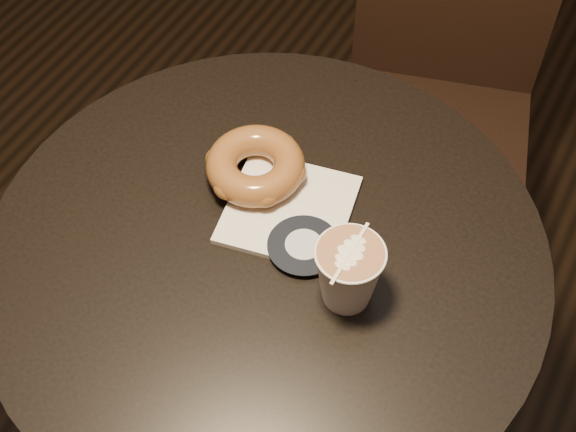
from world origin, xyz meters
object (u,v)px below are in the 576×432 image
at_px(cafe_table, 269,324).
at_px(latte_cup, 348,274).
at_px(doughnut, 255,165).
at_px(pastry_bag, 289,209).
at_px(chair, 443,70).

bearing_deg(cafe_table, latte_cup, -7.87).
distance_m(cafe_table, doughnut, 0.25).
xyz_separation_m(doughnut, latte_cup, (0.18, -0.10, 0.02)).
bearing_deg(latte_cup, doughnut, 150.74).
bearing_deg(doughnut, pastry_bag, -21.87).
xyz_separation_m(pastry_bag, doughnut, (-0.06, 0.03, 0.02)).
xyz_separation_m(chair, latte_cup, (0.11, -0.67, 0.28)).
relative_size(chair, pastry_bag, 5.98).
bearing_deg(cafe_table, doughnut, 126.41).
xyz_separation_m(chair, doughnut, (-0.07, -0.57, 0.26)).
distance_m(cafe_table, pastry_bag, 0.21).
height_order(cafe_table, latte_cup, latte_cup).
bearing_deg(latte_cup, pastry_bag, 147.21).
bearing_deg(doughnut, latte_cup, -29.26).
height_order(chair, pastry_bag, chair).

